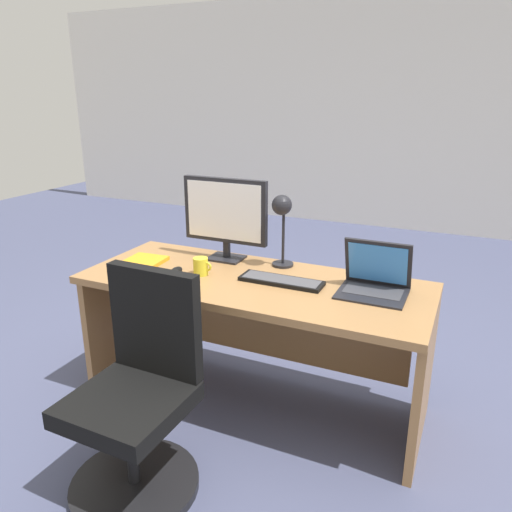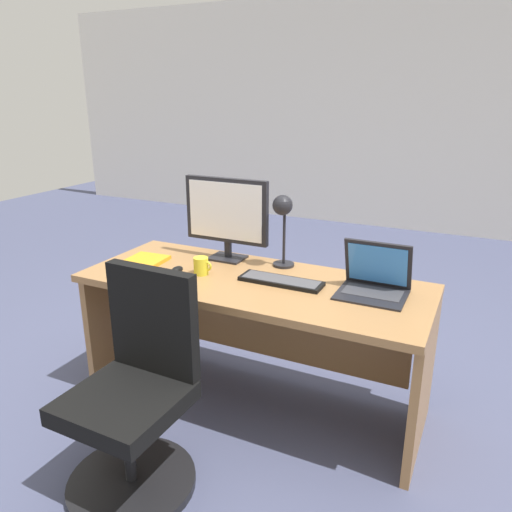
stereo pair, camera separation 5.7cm
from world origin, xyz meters
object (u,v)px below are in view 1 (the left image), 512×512
Objects in this scene: mouse at (176,271)px; coffee_mug at (201,266)px; desk_lamp at (282,215)px; office_chair at (138,404)px; desk at (257,311)px; monitor at (225,213)px; book at (140,264)px; keyboard at (281,281)px; laptop at (375,276)px.

coffee_mug is (0.12, 0.05, 0.03)m from mouse.
desk_lamp is 0.43× the size of office_chair.
monitor is (-0.29, 0.19, 0.48)m from desk.
office_chair reaches higher than book.
desk_lamp is 3.87× the size of coffee_mug.
office_chair reaches higher than keyboard.
keyboard is at bearing 11.73° from mouse.
office_chair is at bearing -84.84° from monitor.
mouse is at bearing -110.33° from monitor.
desk_lamp is at bearing 36.10° from mouse.
laptop is at bearing 11.06° from keyboard.
book is 3.02× the size of coffee_mug.
monitor is at bearing 95.16° from office_chair.
monitor is at bearing 37.81° from book.
desk_lamp is at bearing 165.98° from laptop.
keyboard is (0.15, -0.03, 0.21)m from desk.
desk is 0.49m from mouse.
desk_lamp is 1.21m from office_chair.
coffee_mug is at bearing -170.07° from laptop.
monitor is 1.17m from office_chair.
keyboard is 1.06× the size of desk_lamp.
office_chair is (-0.26, -1.00, -0.64)m from desk_lamp.
desk is at bearing 19.24° from mouse.
desk_lamp reaches higher than office_chair.
mouse is 0.22× the size of desk_lamp.
desk_lamp is at bearing 40.37° from coffee_mug.
keyboard is 4.11× the size of coffee_mug.
laptop is (0.61, 0.06, 0.28)m from desk.
coffee_mug is (0.39, 0.02, 0.04)m from book.
keyboard is 0.83m from book.
desk is at bearing 9.29° from book.
laptop is (0.89, -0.13, -0.20)m from monitor.
monitor is 0.56m from book.
keyboard and book have the same top height.
mouse is at bearing -160.76° from desk.
monitor is 4.84× the size of coffee_mug.
keyboard is at bearing -68.15° from desk_lamp.
mouse is (-0.41, -0.14, 0.22)m from desk.
desk is 1.91× the size of office_chair.
mouse is 0.84× the size of coffee_mug.
coffee_mug reaches higher than keyboard.
desk_lamp is 1.28× the size of book.
office_chair reaches higher than mouse.
desk_lamp reaches higher than book.
desk_lamp is at bearing 75.65° from office_chair.
book is at bearing -174.21° from keyboard.
desk is at bearing -33.96° from monitor.
keyboard is 4.87× the size of mouse.
laptop is at bearing 5.88° from desk.
book is at bearing -177.53° from coffee_mug.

